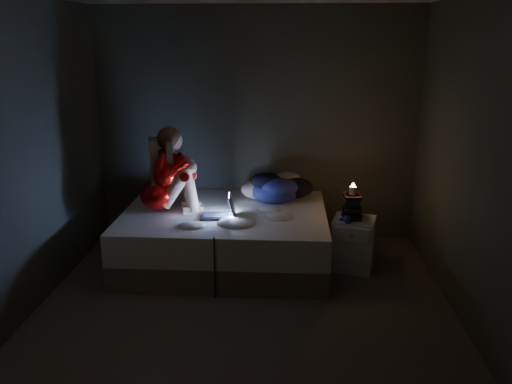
# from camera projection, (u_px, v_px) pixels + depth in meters

# --- Properties ---
(floor) EXTENTS (3.60, 3.80, 0.02)m
(floor) POSITION_uv_depth(u_px,v_px,m) (243.00, 318.00, 4.33)
(floor) COLOR #3B342E
(floor) RESTS_ON ground
(wall_back) EXTENTS (3.60, 0.02, 2.60)m
(wall_back) POSITION_uv_depth(u_px,v_px,m) (256.00, 126.00, 5.77)
(wall_back) COLOR #363833
(wall_back) RESTS_ON ground
(wall_front) EXTENTS (3.60, 0.02, 2.60)m
(wall_front) POSITION_uv_depth(u_px,v_px,m) (201.00, 278.00, 2.12)
(wall_front) COLOR #363833
(wall_front) RESTS_ON ground
(wall_left) EXTENTS (0.02, 3.80, 2.60)m
(wall_left) POSITION_uv_depth(u_px,v_px,m) (13.00, 164.00, 4.05)
(wall_left) COLOR #363833
(wall_left) RESTS_ON ground
(wall_right) EXTENTS (0.02, 3.80, 2.60)m
(wall_right) POSITION_uv_depth(u_px,v_px,m) (482.00, 171.00, 3.84)
(wall_right) COLOR #363833
(wall_right) RESTS_ON ground
(bed) EXTENTS (2.05, 1.54, 0.56)m
(bed) POSITION_uv_depth(u_px,v_px,m) (225.00, 237.00, 5.31)
(bed) COLOR #BBB8B4
(bed) RESTS_ON ground
(pillow) EXTENTS (0.41, 0.29, 0.12)m
(pillow) POSITION_uv_depth(u_px,v_px,m) (169.00, 194.00, 5.58)
(pillow) COLOR silver
(pillow) RESTS_ON bed
(woman) EXTENTS (0.62, 0.49, 0.87)m
(woman) POSITION_uv_depth(u_px,v_px,m) (157.00, 170.00, 5.07)
(woman) COLOR #910002
(woman) RESTS_ON bed
(laptop) EXTENTS (0.36, 0.27, 0.24)m
(laptop) POSITION_uv_depth(u_px,v_px,m) (217.00, 206.00, 5.01)
(laptop) COLOR black
(laptop) RESTS_ON bed
(clothes_pile) EXTENTS (0.58, 0.47, 0.33)m
(clothes_pile) POSITION_uv_depth(u_px,v_px,m) (275.00, 186.00, 5.50)
(clothes_pile) COLOR navy
(clothes_pile) RESTS_ON bed
(nightstand) EXTENTS (0.47, 0.44, 0.53)m
(nightstand) POSITION_uv_depth(u_px,v_px,m) (353.00, 244.00, 5.17)
(nightstand) COLOR silver
(nightstand) RESTS_ON ground
(book_stack) EXTENTS (0.19, 0.25, 0.24)m
(book_stack) POSITION_uv_depth(u_px,v_px,m) (352.00, 206.00, 5.08)
(book_stack) COLOR black
(book_stack) RESTS_ON nightstand
(candle) EXTENTS (0.07, 0.07, 0.08)m
(candle) POSITION_uv_depth(u_px,v_px,m) (353.00, 191.00, 5.03)
(candle) COLOR beige
(candle) RESTS_ON book_stack
(phone) EXTENTS (0.11, 0.16, 0.01)m
(phone) POSITION_uv_depth(u_px,v_px,m) (346.00, 219.00, 5.06)
(phone) COLOR black
(phone) RESTS_ON nightstand
(blue_orb) EXTENTS (0.08, 0.08, 0.08)m
(blue_orb) POSITION_uv_depth(u_px,v_px,m) (351.00, 220.00, 4.93)
(blue_orb) COLOR navy
(blue_orb) RESTS_ON nightstand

